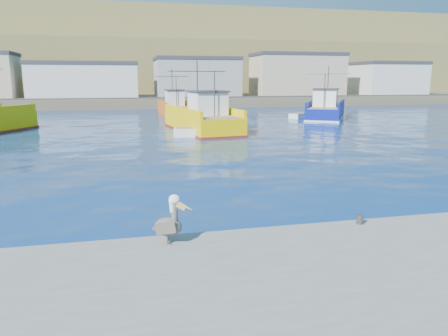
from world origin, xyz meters
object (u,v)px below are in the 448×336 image
object	(u,v)px
trawler_blue	(326,110)
skiff_mid	(199,133)
pelican	(170,223)
skiff_far	(299,116)
boat_orange	(174,107)
trawler_yellow_b	(203,119)

from	to	relation	value
trawler_blue	skiff_mid	xyz separation A→B (m)	(-18.35, -13.36, -0.74)
pelican	trawler_blue	bearing A→B (deg)	58.67
skiff_far	skiff_mid	bearing A→B (deg)	-136.45
skiff_far	trawler_blue	bearing A→B (deg)	-22.81
boat_orange	skiff_far	world-z (taller)	boat_orange
trawler_blue	skiff_mid	distance (m)	22.71
boat_orange	skiff_far	size ratio (longest dim) A/B	2.56
boat_orange	pelican	xyz separation A→B (m)	(-6.00, -49.14, 0.03)
trawler_blue	boat_orange	size ratio (longest dim) A/B	1.30
trawler_blue	skiff_mid	world-z (taller)	trawler_blue
trawler_yellow_b	trawler_blue	world-z (taller)	trawler_yellow_b
trawler_yellow_b	skiff_far	distance (m)	18.01
trawler_yellow_b	skiff_mid	distance (m)	3.99
skiff_far	pelican	distance (m)	45.16
skiff_mid	skiff_far	size ratio (longest dim) A/B	1.28
skiff_mid	pelican	bearing A→B (deg)	-101.77
trawler_blue	pelican	distance (m)	45.52
trawler_yellow_b	trawler_blue	bearing A→B (deg)	28.93
trawler_blue	skiff_far	world-z (taller)	trawler_blue
trawler_yellow_b	pelican	xyz separation A→B (m)	(-6.33, -29.30, 0.00)
boat_orange	pelican	size ratio (longest dim) A/B	6.49
pelican	skiff_far	bearing A→B (deg)	62.73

